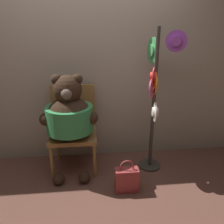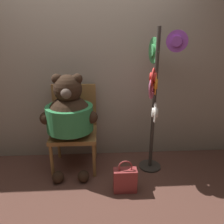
# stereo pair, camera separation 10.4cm
# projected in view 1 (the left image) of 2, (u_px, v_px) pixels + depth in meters

# --- Properties ---
(ground_plane) EXTENTS (14.00, 14.00, 0.00)m
(ground_plane) POSITION_uv_depth(u_px,v_px,m) (90.00, 182.00, 2.57)
(ground_plane) COLOR brown
(wall_back) EXTENTS (8.00, 0.10, 2.25)m
(wall_back) POSITION_uv_depth(u_px,v_px,m) (87.00, 76.00, 2.82)
(wall_back) COLOR gray
(wall_back) RESTS_ON ground_plane
(chair) EXTENTS (0.56, 0.52, 1.04)m
(chair) POSITION_uv_depth(u_px,v_px,m) (74.00, 125.00, 2.75)
(chair) COLOR olive
(chair) RESTS_ON ground_plane
(teddy_bear) EXTENTS (0.66, 0.58, 1.23)m
(teddy_bear) POSITION_uv_depth(u_px,v_px,m) (69.00, 116.00, 2.52)
(teddy_bear) COLOR black
(teddy_bear) RESTS_ON ground_plane
(hat_display_rack) EXTENTS (0.42, 0.56, 1.72)m
(hat_display_rack) POSITION_uv_depth(u_px,v_px,m) (155.00, 93.00, 2.50)
(hat_display_rack) COLOR #332D28
(hat_display_rack) RESTS_ON ground_plane
(handbag_on_ground) EXTENTS (0.25, 0.12, 0.38)m
(handbag_on_ground) POSITION_uv_depth(u_px,v_px,m) (127.00, 179.00, 2.38)
(handbag_on_ground) COLOR maroon
(handbag_on_ground) RESTS_ON ground_plane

